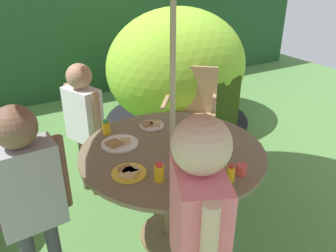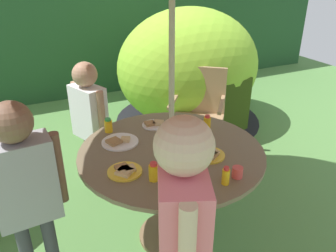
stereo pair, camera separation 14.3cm
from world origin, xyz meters
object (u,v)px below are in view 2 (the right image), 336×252
at_px(dome_tent, 189,67).
at_px(plate_front_edge, 125,171).
at_px(juice_bottle_center_back, 108,126).
at_px(child_in_pink_shirt, 182,225).
at_px(snack_bowl, 182,134).
at_px(plate_center_front, 208,154).
at_px(wooden_chair, 198,109).
at_px(plate_far_right, 185,182).
at_px(plate_mid_left, 154,124).
at_px(garden_table, 171,169).
at_px(juice_bottle_near_left, 226,176).
at_px(plate_near_right, 120,142).
at_px(juice_bottle_far_left, 154,172).
at_px(cup_near, 237,172).
at_px(child_in_grey_shirt, 24,182).
at_px(child_in_white_shirt, 89,112).
at_px(juice_bottle_mid_right, 207,122).

distance_m(dome_tent, plate_front_edge, 2.48).
distance_m(plate_front_edge, juice_bottle_center_back, 0.57).
distance_m(child_in_pink_shirt, snack_bowl, 1.02).
relative_size(snack_bowl, plate_center_front, 0.65).
relative_size(wooden_chair, dome_tent, 0.41).
height_order(snack_bowl, plate_far_right, snack_bowl).
distance_m(wooden_chair, plate_mid_left, 1.01).
xyz_separation_m(plate_mid_left, plate_front_edge, (-0.41, -0.51, 0.00)).
distance_m(garden_table, juice_bottle_near_left, 0.53).
relative_size(plate_center_front, juice_bottle_near_left, 1.91).
height_order(wooden_chair, plate_front_edge, wooden_chair).
relative_size(plate_near_right, juice_bottle_far_left, 2.20).
bearing_deg(cup_near, plate_center_front, 95.13).
bearing_deg(snack_bowl, child_in_grey_shirt, -170.80).
xyz_separation_m(plate_center_front, plate_mid_left, (-0.14, 0.56, -0.00)).
height_order(child_in_pink_shirt, plate_far_right, child_in_pink_shirt).
distance_m(wooden_chair, plate_far_right, 1.67).
bearing_deg(plate_center_front, child_in_white_shirt, 116.92).
xyz_separation_m(dome_tent, juice_bottle_center_back, (-1.44, -1.40, 0.11)).
bearing_deg(wooden_chair, juice_bottle_center_back, -114.14).
height_order(child_in_pink_shirt, plate_near_right, child_in_pink_shirt).
bearing_deg(garden_table, child_in_white_shirt, 111.99).
relative_size(plate_far_right, juice_bottle_near_left, 1.72).
xyz_separation_m(plate_near_right, plate_far_right, (0.18, -0.62, 0.00)).
bearing_deg(child_in_white_shirt, dome_tent, 101.44).
bearing_deg(plate_far_right, juice_bottle_near_left, -24.38).
height_order(child_in_white_shirt, plate_near_right, child_in_white_shirt).
bearing_deg(plate_front_edge, child_in_white_shirt, 88.60).
height_order(plate_front_edge, cup_near, cup_near).
distance_m(garden_table, plate_front_edge, 0.43).
bearing_deg(juice_bottle_mid_right, child_in_white_shirt, 136.36).
relative_size(garden_table, plate_near_right, 4.86).
distance_m(child_in_grey_shirt, plate_center_front, 1.10).
distance_m(child_in_pink_shirt, juice_bottle_center_back, 1.23).
bearing_deg(juice_bottle_near_left, snack_bowl, 86.36).
xyz_separation_m(dome_tent, plate_near_right, (-1.42, -1.60, 0.07)).
bearing_deg(snack_bowl, cup_near, -83.69).
distance_m(wooden_chair, child_in_white_shirt, 1.18).
distance_m(plate_mid_left, juice_bottle_center_back, 0.35).
relative_size(child_in_pink_shirt, plate_mid_left, 7.55).
bearing_deg(child_in_pink_shirt, juice_bottle_near_left, -31.77).
xyz_separation_m(child_in_grey_shirt, juice_bottle_far_left, (0.67, -0.21, -0.01)).
bearing_deg(garden_table, juice_bottle_center_back, 124.63).
relative_size(snack_bowl, cup_near, 2.12).
relative_size(plate_near_right, plate_far_right, 1.34).
distance_m(wooden_chair, snack_bowl, 1.14).
distance_m(plate_center_front, juice_bottle_center_back, 0.78).
xyz_separation_m(child_in_pink_shirt, cup_near, (0.54, 0.34, -0.09)).
bearing_deg(child_in_grey_shirt, child_in_white_shirt, 54.23).
bearing_deg(plate_near_right, wooden_chair, 35.07).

